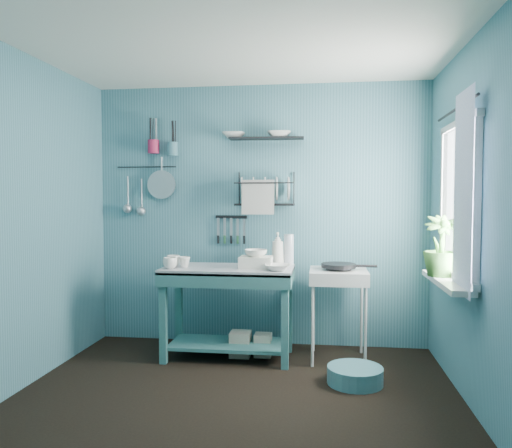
# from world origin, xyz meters

# --- Properties ---
(floor) EXTENTS (3.20, 3.20, 0.00)m
(floor) POSITION_xyz_m (0.00, 0.00, 0.00)
(floor) COLOR black
(floor) RESTS_ON ground
(ceiling) EXTENTS (3.20, 3.20, 0.00)m
(ceiling) POSITION_xyz_m (0.00, 0.00, 2.50)
(ceiling) COLOR silver
(ceiling) RESTS_ON ground
(wall_back) EXTENTS (3.20, 0.00, 3.20)m
(wall_back) POSITION_xyz_m (0.00, 1.50, 1.25)
(wall_back) COLOR #3C6F7C
(wall_back) RESTS_ON ground
(wall_front) EXTENTS (3.20, 0.00, 3.20)m
(wall_front) POSITION_xyz_m (0.00, -1.50, 1.25)
(wall_front) COLOR #3C6F7C
(wall_front) RESTS_ON ground
(wall_left) EXTENTS (0.00, 3.00, 3.00)m
(wall_left) POSITION_xyz_m (-1.60, 0.00, 1.25)
(wall_left) COLOR #3C6F7C
(wall_left) RESTS_ON ground
(wall_right) EXTENTS (0.00, 3.00, 3.00)m
(wall_right) POSITION_xyz_m (1.60, 0.00, 1.25)
(wall_right) COLOR #3C6F7C
(wall_right) RESTS_ON ground
(work_counter) EXTENTS (1.17, 0.64, 0.81)m
(work_counter) POSITION_xyz_m (-0.22, 1.01, 0.40)
(work_counter) COLOR #336C6C
(work_counter) RESTS_ON floor
(mug_left) EXTENTS (0.12, 0.12, 0.10)m
(mug_left) POSITION_xyz_m (-0.70, 0.85, 0.86)
(mug_left) COLOR silver
(mug_left) RESTS_ON work_counter
(mug_mid) EXTENTS (0.14, 0.14, 0.09)m
(mug_mid) POSITION_xyz_m (-0.60, 0.95, 0.86)
(mug_mid) COLOR silver
(mug_mid) RESTS_ON work_counter
(mug_right) EXTENTS (0.17, 0.17, 0.10)m
(mug_right) POSITION_xyz_m (-0.72, 1.01, 0.86)
(mug_right) COLOR silver
(mug_right) RESTS_ON work_counter
(wash_tub) EXTENTS (0.28, 0.22, 0.10)m
(wash_tub) POSITION_xyz_m (0.03, 0.99, 0.86)
(wash_tub) COLOR silver
(wash_tub) RESTS_ON work_counter
(tub_bowl) EXTENTS (0.20, 0.19, 0.06)m
(tub_bowl) POSITION_xyz_m (0.03, 0.99, 0.94)
(tub_bowl) COLOR silver
(tub_bowl) RESTS_ON wash_tub
(soap_bottle) EXTENTS (0.11, 0.12, 0.30)m
(soap_bottle) POSITION_xyz_m (0.20, 1.21, 0.96)
(soap_bottle) COLOR silver
(soap_bottle) RESTS_ON work_counter
(water_bottle) EXTENTS (0.09, 0.09, 0.28)m
(water_bottle) POSITION_xyz_m (0.30, 1.23, 0.95)
(water_bottle) COLOR silver
(water_bottle) RESTS_ON work_counter
(counter_bowl) EXTENTS (0.22, 0.22, 0.05)m
(counter_bowl) POSITION_xyz_m (0.23, 0.86, 0.84)
(counter_bowl) COLOR silver
(counter_bowl) RESTS_ON work_counter
(hotplate_stand) EXTENTS (0.55, 0.55, 0.79)m
(hotplate_stand) POSITION_xyz_m (0.75, 1.08, 0.40)
(hotplate_stand) COLOR beige
(hotplate_stand) RESTS_ON floor
(frying_pan) EXTENTS (0.30, 0.30, 0.03)m
(frying_pan) POSITION_xyz_m (0.75, 1.08, 0.83)
(frying_pan) COLOR black
(frying_pan) RESTS_ON hotplate_stand
(knife_strip) EXTENTS (0.32, 0.07, 0.03)m
(knife_strip) POSITION_xyz_m (-0.28, 1.47, 1.23)
(knife_strip) COLOR black
(knife_strip) RESTS_ON wall_back
(dish_rack) EXTENTS (0.58, 0.33, 0.32)m
(dish_rack) POSITION_xyz_m (0.07, 1.37, 1.51)
(dish_rack) COLOR black
(dish_rack) RESTS_ON wall_back
(upper_shelf) EXTENTS (0.71, 0.22, 0.02)m
(upper_shelf) POSITION_xyz_m (0.08, 1.40, 1.98)
(upper_shelf) COLOR black
(upper_shelf) RESTS_ON wall_back
(shelf_bowl_left) EXTENTS (0.22, 0.22, 0.05)m
(shelf_bowl_left) POSITION_xyz_m (-0.24, 1.40, 2.04)
(shelf_bowl_left) COLOR silver
(shelf_bowl_left) RESTS_ON upper_shelf
(shelf_bowl_right) EXTENTS (0.23, 0.23, 0.05)m
(shelf_bowl_right) POSITION_xyz_m (0.19, 1.40, 2.07)
(shelf_bowl_right) COLOR silver
(shelf_bowl_right) RESTS_ON upper_shelf
(utensil_cup_magenta) EXTENTS (0.11, 0.11, 0.13)m
(utensil_cup_magenta) POSITION_xyz_m (-1.04, 1.42, 1.92)
(utensil_cup_magenta) COLOR #AD2048
(utensil_cup_magenta) RESTS_ON wall_back
(utensil_cup_teal) EXTENTS (0.11, 0.11, 0.13)m
(utensil_cup_teal) POSITION_xyz_m (-0.84, 1.42, 1.89)
(utensil_cup_teal) COLOR #3A6C79
(utensil_cup_teal) RESTS_ON wall_back
(colander) EXTENTS (0.28, 0.03, 0.28)m
(colander) POSITION_xyz_m (-0.97, 1.45, 1.55)
(colander) COLOR #ADB1B6
(colander) RESTS_ON wall_back
(ladle_outer) EXTENTS (0.01, 0.01, 0.30)m
(ladle_outer) POSITION_xyz_m (-1.32, 1.46, 1.48)
(ladle_outer) COLOR #ADB1B6
(ladle_outer) RESTS_ON wall_back
(ladle_inner) EXTENTS (0.01, 0.01, 0.30)m
(ladle_inner) POSITION_xyz_m (-1.18, 1.46, 1.46)
(ladle_inner) COLOR #ADB1B6
(ladle_inner) RESTS_ON wall_back
(hook_rail) EXTENTS (0.60, 0.01, 0.01)m
(hook_rail) POSITION_xyz_m (-1.13, 1.47, 1.72)
(hook_rail) COLOR black
(hook_rail) RESTS_ON wall_back
(window_glass) EXTENTS (0.00, 1.10, 1.10)m
(window_glass) POSITION_xyz_m (1.59, 0.45, 1.40)
(window_glass) COLOR white
(window_glass) RESTS_ON wall_right
(windowsill) EXTENTS (0.16, 0.95, 0.04)m
(windowsill) POSITION_xyz_m (1.50, 0.45, 0.81)
(windowsill) COLOR beige
(windowsill) RESTS_ON wall_right
(curtain) EXTENTS (0.00, 1.35, 1.35)m
(curtain) POSITION_xyz_m (1.52, 0.15, 1.45)
(curtain) COLOR white
(curtain) RESTS_ON wall_right
(curtain_rod) EXTENTS (0.02, 1.05, 0.02)m
(curtain_rod) POSITION_xyz_m (1.54, 0.45, 2.05)
(curtain_rod) COLOR black
(curtain_rod) RESTS_ON wall_right
(potted_plant) EXTENTS (0.29, 0.29, 0.46)m
(potted_plant) POSITION_xyz_m (1.49, 0.58, 1.06)
(potted_plant) COLOR #3A712D
(potted_plant) RESTS_ON windowsill
(storage_tin_large) EXTENTS (0.18, 0.18, 0.22)m
(storage_tin_large) POSITION_xyz_m (-0.12, 1.06, 0.11)
(storage_tin_large) COLOR tan
(storage_tin_large) RESTS_ON floor
(storage_tin_small) EXTENTS (0.15, 0.15, 0.20)m
(storage_tin_small) POSITION_xyz_m (0.08, 1.09, 0.10)
(storage_tin_small) COLOR tan
(storage_tin_small) RESTS_ON floor
(floor_basin) EXTENTS (0.43, 0.43, 0.13)m
(floor_basin) POSITION_xyz_m (0.86, 0.51, 0.07)
(floor_basin) COLOR teal
(floor_basin) RESTS_ON floor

